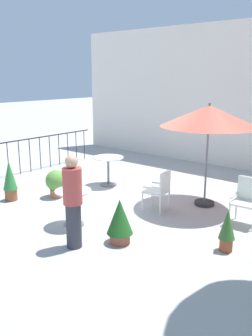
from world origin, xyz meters
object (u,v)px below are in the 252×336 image
at_px(potted_plant_3, 10,180).
at_px(potted_plant_4, 56,182).
at_px(patio_chair_0, 160,189).
at_px(potted_plant_2, 120,220).
at_px(cafe_table_1, 73,201).
at_px(potted_plant_0, 227,229).
at_px(patio_umbrella_0, 209,117).
at_px(patio_chair_1, 247,198).
at_px(cafe_table_0, 108,166).
at_px(standing_person, 73,201).

distance_m(potted_plant_3, potted_plant_4, 1.05).
relative_size(patio_chair_0, potted_plant_2, 1.12).
relative_size(cafe_table_1, potted_plant_0, 0.97).
distance_m(patio_chair_0, potted_plant_0, 2.06).
distance_m(patio_umbrella_0, patio_chair_0, 1.85).
height_order(patio_chair_1, potted_plant_0, patio_chair_1).
bearing_deg(potted_plant_3, patio_chair_0, 27.99).
relative_size(cafe_table_0, potted_plant_0, 1.11).
distance_m(patio_chair_0, potted_plant_2, 1.72).
distance_m(cafe_table_1, potted_plant_2, 1.19).
bearing_deg(patio_chair_1, cafe_table_1, -138.73).
bearing_deg(standing_person, potted_plant_0, 36.43).
height_order(patio_umbrella_0, potted_plant_4, patio_umbrella_0).
height_order(potted_plant_0, potted_plant_2, potted_plant_2).
bearing_deg(potted_plant_4, cafe_table_0, 78.73).
bearing_deg(patio_chair_1, potted_plant_0, -80.75).
bearing_deg(patio_chair_1, patio_chair_0, -161.94).
bearing_deg(potted_plant_4, potted_plant_2, -17.87).
height_order(potted_plant_2, potted_plant_4, potted_plant_2).
relative_size(cafe_table_0, potted_plant_2, 1.01).
bearing_deg(cafe_table_0, standing_person, -56.66).
distance_m(patio_chair_0, potted_plant_3, 3.47).
relative_size(cafe_table_1, potted_plant_3, 0.74).
bearing_deg(potted_plant_0, standing_person, -143.57).
bearing_deg(potted_plant_4, cafe_table_1, -28.98).
relative_size(potted_plant_3, standing_person, 0.60).
bearing_deg(potted_plant_0, cafe_table_0, 159.47).
height_order(patio_chair_0, patio_chair_1, patio_chair_1).
relative_size(cafe_table_1, potted_plant_2, 0.89).
bearing_deg(patio_chair_0, potted_plant_3, -152.01).
distance_m(patio_chair_0, patio_chair_1, 1.76).
distance_m(patio_chair_1, potted_plant_3, 5.21).
xyz_separation_m(potted_plant_2, potted_plant_3, (-3.40, 0.06, 0.07)).
bearing_deg(patio_chair_1, potted_plant_2, -120.81).
relative_size(patio_chair_1, potted_plant_3, 0.97).
xyz_separation_m(patio_chair_0, potted_plant_3, (-3.06, -1.63, -0.01)).
relative_size(patio_umbrella_0, cafe_table_1, 3.23).
height_order(patio_chair_1, standing_person, standing_person).
relative_size(potted_plant_4, standing_person, 0.41).
bearing_deg(standing_person, potted_plant_3, 166.98).
distance_m(patio_chair_0, potted_plant_4, 2.56).
relative_size(patio_umbrella_0, potted_plant_3, 2.40).
distance_m(cafe_table_0, potted_plant_3, 2.52).
height_order(patio_umbrella_0, potted_plant_0, patio_umbrella_0).
relative_size(cafe_table_0, cafe_table_1, 1.14).
height_order(potted_plant_2, standing_person, standing_person).
bearing_deg(cafe_table_0, patio_chair_1, -2.55).
distance_m(patio_chair_1, potted_plant_4, 4.32).
relative_size(potted_plant_2, potted_plant_3, 0.83).
relative_size(patio_umbrella_0, patio_chair_1, 2.48).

